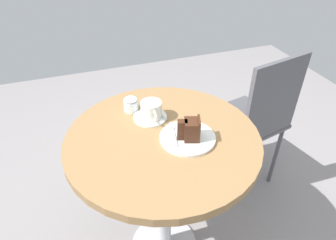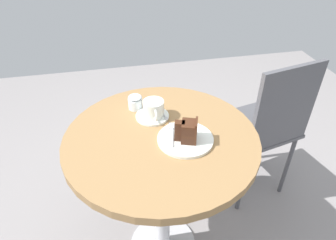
# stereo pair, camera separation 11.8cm
# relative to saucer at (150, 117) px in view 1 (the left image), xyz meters

# --- Properties ---
(cafe_table) EXTENTS (0.76, 0.76, 0.75)m
(cafe_table) POSITION_rel_saucer_xyz_m (0.13, 0.01, -0.13)
(cafe_table) COLOR olive
(cafe_table) RESTS_ON ground
(saucer) EXTENTS (0.14, 0.14, 0.01)m
(saucer) POSITION_rel_saucer_xyz_m (0.00, 0.00, 0.00)
(saucer) COLOR silver
(saucer) RESTS_ON cafe_table
(coffee_cup) EXTENTS (0.12, 0.09, 0.07)m
(coffee_cup) POSITION_rel_saucer_xyz_m (0.00, 0.01, 0.04)
(coffee_cup) COLOR silver
(coffee_cup) RESTS_ON saucer
(teaspoon) EXTENTS (0.09, 0.02, 0.00)m
(teaspoon) POSITION_rel_saucer_xyz_m (0.01, 0.05, 0.01)
(teaspoon) COLOR #B7B7BC
(teaspoon) RESTS_ON saucer
(cake_plate) EXTENTS (0.21, 0.21, 0.01)m
(cake_plate) POSITION_rel_saucer_xyz_m (0.18, 0.10, 0.00)
(cake_plate) COLOR silver
(cake_plate) RESTS_ON cafe_table
(cake_slice) EXTENTS (0.08, 0.09, 0.09)m
(cake_slice) POSITION_rel_saucer_xyz_m (0.19, 0.10, 0.05)
(cake_slice) COLOR #422619
(cake_slice) RESTS_ON cake_plate
(fork) EXTENTS (0.15, 0.04, 0.00)m
(fork) POSITION_rel_saucer_xyz_m (0.13, 0.06, 0.01)
(fork) COLOR #B7B7BC
(fork) RESTS_ON cake_plate
(napkin) EXTENTS (0.18, 0.18, 0.00)m
(napkin) POSITION_rel_saucer_xyz_m (0.19, 0.11, -0.00)
(napkin) COLOR beige
(napkin) RESTS_ON cafe_table
(cafe_chair) EXTENTS (0.45, 0.45, 0.91)m
(cafe_chair) POSITION_rel_saucer_xyz_m (-0.12, 0.64, -0.22)
(cafe_chair) COLOR #4C4C51
(cafe_chair) RESTS_ON ground
(sugar_pot) EXTENTS (0.06, 0.06, 0.07)m
(sugar_pot) POSITION_rel_saucer_xyz_m (-0.08, -0.06, 0.03)
(sugar_pot) COLOR silver
(sugar_pot) RESTS_ON cafe_table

